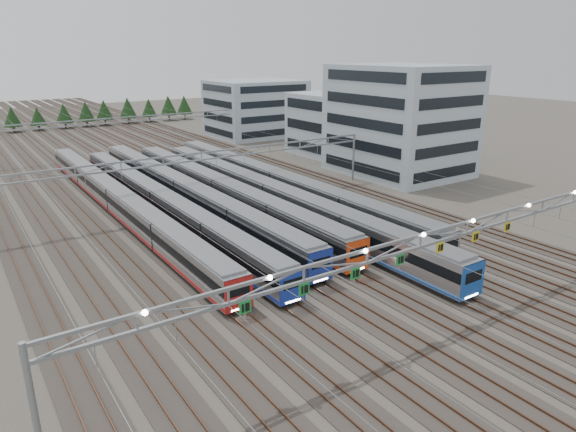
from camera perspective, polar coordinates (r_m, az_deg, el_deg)
ground at (r=44.27m, az=13.78°, el=-11.57°), size 400.00×400.00×0.00m
track_bed at (r=130.10m, az=-20.74°, el=8.04°), size 54.00×260.00×5.42m
train_a at (r=73.58m, az=-18.47°, el=1.74°), size 2.71×68.93×3.53m
train_b at (r=70.84m, az=-14.00°, el=1.54°), size 2.71×62.96×3.52m
train_c at (r=74.82m, az=-11.53°, el=2.68°), size 2.89×64.55×3.77m
train_d at (r=73.98m, az=-7.43°, el=2.77°), size 2.98×58.85×3.88m
train_e at (r=70.68m, az=-1.81°, el=2.20°), size 3.01×65.85×3.92m
train_f at (r=77.35m, az=-1.10°, el=3.61°), size 3.01×64.30×3.92m
gantry_near at (r=41.19m, az=14.58°, el=-3.03°), size 56.36×0.61×8.08m
gantry_mid at (r=73.05m, az=-9.54°, el=5.86°), size 56.36×0.36×8.00m
gantry_far at (r=115.00m, az=-19.16°, el=9.52°), size 56.36×0.36×8.00m
depot_bldg_south at (r=94.65m, az=12.34°, el=10.36°), size 18.00×22.00×19.01m
depot_bldg_mid at (r=110.70m, az=5.03°, el=10.12°), size 14.00×16.00×12.75m
depot_bldg_north at (r=135.30m, az=-3.60°, el=11.86°), size 22.00×18.00×14.01m
treeline at (r=159.95m, az=-25.10°, el=10.19°), size 87.50×5.60×7.02m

